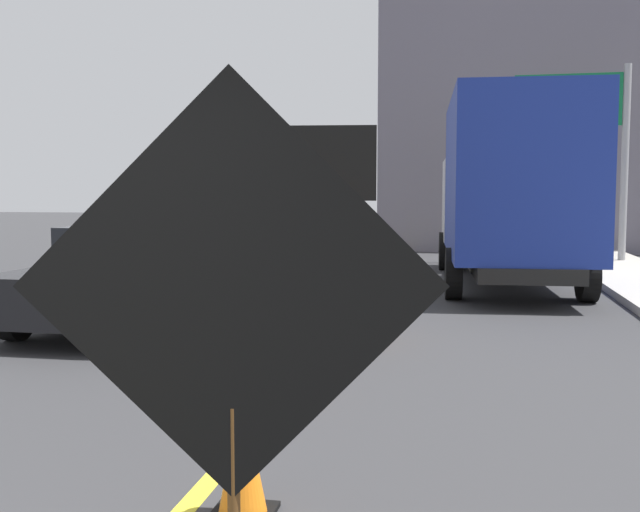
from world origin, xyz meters
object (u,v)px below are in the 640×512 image
Objects in this scene: highway_guide_sign at (593,129)px; traffic_cone_near_sign at (242,454)px; arrow_board_trailer at (314,299)px; box_truck at (508,189)px; traffic_cone_mid_lane at (283,364)px; roadwork_sign at (232,298)px; pickup_car at (137,272)px.

highway_guide_sign is 6.68× the size of traffic_cone_near_sign.
arrow_board_trailer is 6.50m from box_truck.
box_truck is (2.75, 5.71, 1.43)m from arrow_board_trailer.
box_truck is 5.47m from highway_guide_sign.
arrow_board_trailer is 4.21× the size of traffic_cone_mid_lane.
traffic_cone_near_sign is (-4.39, -15.82, -3.05)m from highway_guide_sign.
arrow_board_trailer is 3.61× the size of traffic_cone_near_sign.
box_truck is 1.55× the size of highway_guide_sign.
box_truck is 9.12m from traffic_cone_mid_lane.
highway_guide_sign reaches higher than roadwork_sign.
roadwork_sign is 6.87m from arrow_board_trailer.
box_truck is at bearing 82.11° from roadwork_sign.
roadwork_sign is at bearing -79.13° from traffic_cone_mid_lane.
box_truck is 7.54m from pickup_car.
box_truck is 1.57× the size of pickup_car.
traffic_cone_near_sign reaches higher than traffic_cone_mid_lane.
arrow_board_trailer is at bearing 96.95° from traffic_cone_near_sign.
pickup_car is 4.74m from traffic_cone_mid_lane.
traffic_cone_near_sign is at bearing -81.70° from traffic_cone_mid_lane.
arrow_board_trailer reaches higher than pickup_car.
traffic_cone_mid_lane is at bearing 100.87° from roadwork_sign.
roadwork_sign is 0.47× the size of pickup_car.
traffic_cone_mid_lane is at bearing -109.53° from highway_guide_sign.
roadwork_sign is 1.77m from traffic_cone_near_sign.
pickup_car is at bearing 166.06° from arrow_board_trailer.
arrow_board_trailer is 11.96m from highway_guide_sign.
arrow_board_trailer is 0.54× the size of highway_guide_sign.
pickup_car is at bearing -128.57° from highway_guide_sign.
arrow_board_trailer is (-1.03, 6.72, -0.99)m from roadwork_sign.
roadwork_sign is 4.03m from traffic_cone_mid_lane.
roadwork_sign is 3.64× the size of traffic_cone_mid_lane.
roadwork_sign reaches higher than pickup_car.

